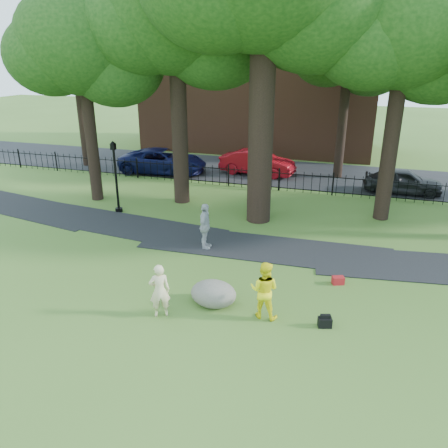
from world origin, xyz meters
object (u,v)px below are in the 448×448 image
(man, at_px, (264,290))
(lamppost, at_px, (116,178))
(woman, at_px, (160,291))
(red_sedan, at_px, (257,162))
(boulder, at_px, (213,292))

(man, distance_m, lamppost, 11.28)
(woman, xyz_separation_m, lamppost, (-5.96, 7.78, 0.88))
(woman, bearing_deg, man, 166.98)
(woman, bearing_deg, red_sedan, -115.96)
(lamppost, distance_m, red_sedan, 10.34)
(woman, height_order, man, man)
(man, distance_m, boulder, 1.71)
(man, xyz_separation_m, lamppost, (-8.88, 6.90, 0.84))
(woman, relative_size, boulder, 1.17)
(lamppost, bearing_deg, man, -39.87)
(boulder, bearing_deg, woman, -140.22)
(woman, height_order, boulder, woman)
(man, xyz_separation_m, red_sedan, (-4.05, 15.99, -0.10))
(woman, distance_m, lamppost, 9.84)
(man, height_order, boulder, man)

